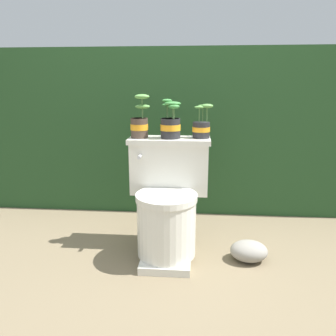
# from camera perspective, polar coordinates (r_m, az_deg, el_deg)

# --- Properties ---
(ground_plane) EXTENTS (12.00, 12.00, 0.00)m
(ground_plane) POSITION_cam_1_polar(r_m,az_deg,el_deg) (2.05, 0.61, -15.60)
(ground_plane) COLOR #75664C
(hedge_backdrop) EXTENTS (3.34, 0.79, 1.29)m
(hedge_backdrop) POSITION_cam_1_polar(r_m,az_deg,el_deg) (2.93, 2.28, 6.97)
(hedge_backdrop) COLOR #234723
(hedge_backdrop) RESTS_ON ground
(toilet) EXTENTS (0.50, 0.51, 0.70)m
(toilet) POSITION_cam_1_polar(r_m,az_deg,el_deg) (1.97, -0.05, -5.82)
(toilet) COLOR silver
(toilet) RESTS_ON ground
(potted_plant_left) EXTENTS (0.12, 0.11, 0.26)m
(potted_plant_left) POSITION_cam_1_polar(r_m,az_deg,el_deg) (2.01, -4.95, 7.73)
(potted_plant_left) COLOR #47382D
(potted_plant_left) RESTS_ON toilet
(potted_plant_midleft) EXTENTS (0.12, 0.12, 0.23)m
(potted_plant_midleft) POSITION_cam_1_polar(r_m,az_deg,el_deg) (1.99, 0.44, 7.61)
(potted_plant_midleft) COLOR #262628
(potted_plant_midleft) RESTS_ON toilet
(potted_plant_middle) EXTENTS (0.12, 0.11, 0.21)m
(potted_plant_middle) POSITION_cam_1_polar(r_m,az_deg,el_deg) (2.01, 5.85, 7.15)
(potted_plant_middle) COLOR #262628
(potted_plant_middle) RESTS_ON toilet
(garden_stone) EXTENTS (0.22, 0.18, 0.12)m
(garden_stone) POSITION_cam_1_polar(r_m,az_deg,el_deg) (2.06, 13.89, -13.86)
(garden_stone) COLOR gray
(garden_stone) RESTS_ON ground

